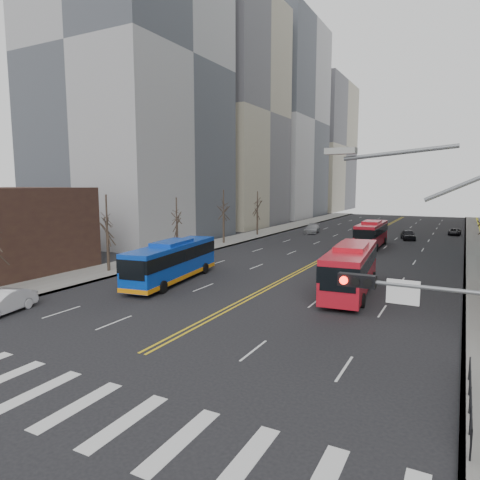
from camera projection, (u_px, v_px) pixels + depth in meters
The scene contains 15 objects.
ground at pixel (57, 399), 16.73m from camera, with size 220.00×220.00×0.00m, color black.
sidewalk_left at pixel (234, 240), 63.82m from camera, with size 5.00×130.00×0.15m, color gray.
crosswalk at pixel (57, 399), 16.72m from camera, with size 26.70×4.00×0.01m.
centerline at pixel (361, 239), 65.00m from camera, with size 0.55×100.00×0.01m.
office_towers at pixel (383, 93), 73.68m from camera, with size 83.00×134.00×58.00m.
signal_mast at pixel (460, 315), 11.50m from camera, with size 5.37×0.37×9.39m.
pedestrian_railing at pixel (470, 396), 15.29m from camera, with size 0.06×6.06×1.02m.
street_trees at pixel (262, 214), 49.73m from camera, with size 35.20×47.20×7.60m.
blue_bus at pixel (173, 260), 36.63m from camera, with size 4.25×12.42×3.54m.
red_bus_near at pixel (351, 266), 32.75m from camera, with size 3.87×12.15×3.77m.
red_bus_far at pixel (371, 233), 56.43m from camera, with size 2.99×11.18×3.53m.
car_white at pixel (3, 302), 27.60m from camera, with size 1.60×4.59×1.51m, color silver.
car_dark_mid at pixel (408, 235), 64.48m from camera, with size 1.75×4.34×1.48m, color black.
car_silver at pixel (312, 229), 73.19m from camera, with size 2.12×5.21×1.51m, color #98989D.
car_dark_far at pixel (455, 232), 70.22m from camera, with size 1.76×3.83×1.06m, color black.
Camera 1 is at (13.70, -10.62, 8.35)m, focal length 32.00 mm.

